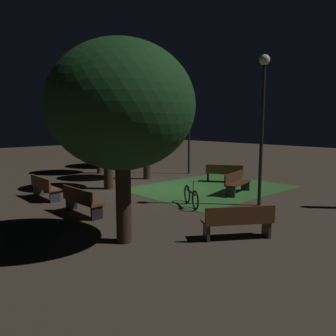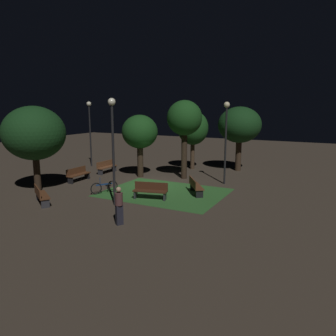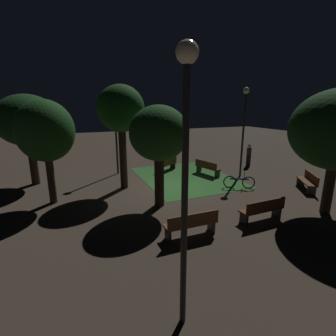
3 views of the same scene
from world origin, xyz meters
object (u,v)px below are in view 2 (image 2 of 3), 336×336
at_px(bench_lawn_edge, 41,195).
at_px(bench_front_left, 151,190).
at_px(bench_path_side, 195,186).
at_px(tree_lawn_side, 184,119).
at_px(tree_right_canopy, 240,125).
at_px(lamp_post_path_center, 226,130).
at_px(bicycle, 104,187).
at_px(tree_near_wall, 34,134).
at_px(bench_corner, 78,174).
at_px(tree_left_canopy, 140,133).
at_px(bench_back_row, 106,166).
at_px(tree_back_right, 193,128).
at_px(lamp_post_plaza_east, 113,135).
at_px(lamp_post_near_wall, 90,123).
at_px(pedestrian, 119,205).

xyz_separation_m(bench_lawn_edge, bench_front_left, (-3.26, 4.43, 0.00)).
relative_size(bench_path_side, tree_lawn_side, 0.34).
height_order(tree_right_canopy, lamp_post_path_center, lamp_post_path_center).
xyz_separation_m(tree_right_canopy, bicycle, (9.86, -4.90, -3.07)).
height_order(tree_near_wall, bicycle, tree_near_wall).
bearing_deg(tree_right_canopy, bicycle, -26.42).
xyz_separation_m(bench_corner, tree_left_canopy, (-3.01, 2.90, 2.58)).
xyz_separation_m(bench_path_side, bench_lawn_edge, (5.25, -6.14, 0.00)).
distance_m(bench_corner, bench_path_side, 8.02).
bearing_deg(tree_near_wall, tree_right_canopy, 142.22).
distance_m(bench_back_row, tree_back_right, 7.09).
distance_m(bench_path_side, bicycle, 5.09).
xyz_separation_m(lamp_post_path_center, lamp_post_plaza_east, (6.82, -3.44, 0.07)).
distance_m(tree_back_right, bicycle, 9.43).
xyz_separation_m(tree_back_right, tree_right_canopy, (-1.00, 3.32, 0.27)).
relative_size(bench_lawn_edge, tree_back_right, 0.40).
xyz_separation_m(tree_back_right, lamp_post_near_wall, (2.61, -7.79, 0.30)).
bearing_deg(bench_path_side, tree_left_canopy, -115.69).
height_order(tree_left_canopy, lamp_post_near_wall, lamp_post_near_wall).
relative_size(tree_near_wall, tree_right_canopy, 1.01).
bearing_deg(tree_near_wall, lamp_post_plaza_east, 87.45).
bearing_deg(tree_left_canopy, lamp_post_path_center, 96.38).
bearing_deg(bicycle, tree_lawn_side, 156.34).
height_order(lamp_post_near_wall, bicycle, lamp_post_near_wall).
distance_m(tree_lawn_side, bicycle, 7.01).
height_order(bench_front_left, lamp_post_path_center, lamp_post_path_center).
bearing_deg(bicycle, tree_back_right, 169.90).
xyz_separation_m(bench_front_left, tree_near_wall, (1.48, -6.67, 2.82)).
height_order(tree_lawn_side, tree_near_wall, tree_lawn_side).
height_order(bench_corner, bench_lawn_edge, same).
height_order(tree_left_canopy, bicycle, tree_left_canopy).
xyz_separation_m(tree_back_right, lamp_post_plaza_east, (10.43, 0.29, 0.32)).
bearing_deg(lamp_post_plaza_east, tree_lawn_side, 175.64).
height_order(tree_lawn_side, pedestrian, tree_lawn_side).
distance_m(bench_path_side, bench_lawn_edge, 8.07).
bearing_deg(tree_left_canopy, bicycle, 6.12).
bearing_deg(tree_lawn_side, lamp_post_path_center, 85.30).
relative_size(bench_back_row, lamp_post_near_wall, 0.35).
bearing_deg(bench_lawn_edge, bicycle, 153.77).
distance_m(lamp_post_near_wall, pedestrian, 14.25).
xyz_separation_m(bench_back_row, bench_corner, (2.97, 0.00, 0.00)).
xyz_separation_m(bench_lawn_edge, tree_right_canopy, (-12.96, 6.42, 2.93)).
height_order(tree_near_wall, lamp_post_near_wall, lamp_post_near_wall).
bearing_deg(bench_front_left, tree_back_right, -171.31).
xyz_separation_m(bench_back_row, tree_left_canopy, (-0.03, 2.90, 2.58)).
relative_size(bench_lawn_edge, pedestrian, 1.10).
bearing_deg(bicycle, lamp_post_plaza_east, 50.13).
relative_size(bench_front_left, lamp_post_plaza_east, 0.36).
distance_m(lamp_post_path_center, pedestrian, 9.44).
bearing_deg(lamp_post_near_wall, lamp_post_plaza_east, 45.96).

